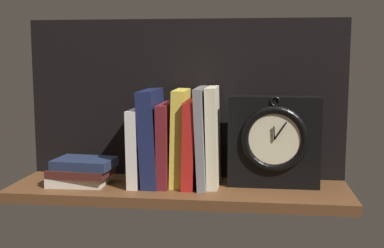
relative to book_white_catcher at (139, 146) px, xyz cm
name	(u,v)px	position (x,y,z in cm)	size (l,w,h in cm)	color
ground_plane	(179,191)	(10.66, -2.27, -10.79)	(84.04, 23.62, 2.50)	brown
back_panel	(185,99)	(10.66, 8.95, 11.33)	(84.04, 1.20, 41.73)	black
book_white_catcher	(139,146)	(0.00, 0.00, 0.00)	(2.63, 16.39, 19.08)	silver
book_navy_bierce	(152,137)	(3.58, 0.00, 2.36)	(3.92, 16.07, 23.79)	#192147
book_maroon_dawkins	(166,144)	(7.15, 0.00, 0.68)	(2.63, 15.29, 20.43)	maroon
book_yellow_seinlanguage	(179,137)	(10.32, 0.00, 2.41)	(3.12, 12.75, 23.89)	gold
book_red_requiem	(192,143)	(13.61, 0.00, 1.09)	(2.85, 15.77, 21.26)	red
book_gray_chess	(203,137)	(16.34, 0.00, 2.71)	(2.02, 16.69, 24.49)	gray
book_cream_twain	(213,136)	(18.94, 0.00, 2.77)	(2.59, 13.06, 24.62)	beige
framed_clock	(274,141)	(33.94, 0.38, 1.86)	(22.41, 7.49, 22.65)	black
book_stack_side	(81,171)	(-13.90, -3.82, -6.19)	(16.46, 11.52, 6.64)	beige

